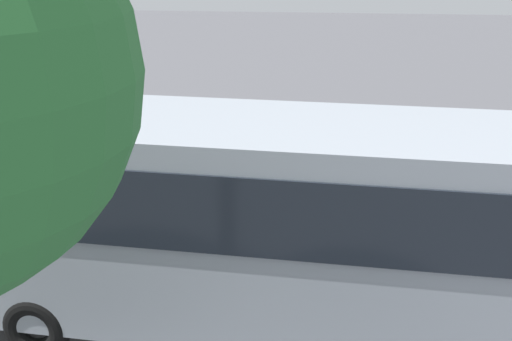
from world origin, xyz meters
TOP-DOWN VIEW (x-y plane):
  - ground_plane at (0.00, 0.00)m, footprint 80.00×80.00m
  - tour_bus at (-1.38, 4.86)m, footprint 10.16×3.14m
  - spectator_far_left at (-3.26, 2.07)m, footprint 0.57×0.38m
  - spectator_left at (-2.19, 2.03)m, footprint 0.57×0.32m
  - spectator_centre at (-1.05, 2.16)m, footprint 0.58×0.37m
  - spectator_right at (0.11, 2.26)m, footprint 0.58×0.37m
  - spectator_far_right at (0.92, 2.15)m, footprint 0.58×0.35m
  - parked_motorcycle_silver at (-2.02, 2.77)m, footprint 2.05×0.58m
  - stunt_motorcycle at (1.98, -1.61)m, footprint 1.88×0.90m
  - traffic_cone at (0.75, -0.87)m, footprint 0.34×0.34m
  - bay_line_a at (-1.94, -1.62)m, footprint 0.24×3.57m
  - bay_line_b at (0.55, -1.62)m, footprint 0.29×4.82m
  - bay_line_c at (3.03, -1.62)m, footprint 0.29×4.71m

SIDE VIEW (x-z plane):
  - ground_plane at x=0.00m, z-range 0.00..0.00m
  - bay_line_a at x=-1.94m, z-range 0.00..0.01m
  - bay_line_b at x=0.55m, z-range 0.00..0.01m
  - bay_line_c at x=3.03m, z-range 0.00..0.01m
  - traffic_cone at x=0.75m, z-range -0.01..0.62m
  - parked_motorcycle_silver at x=-2.02m, z-range -0.01..0.97m
  - spectator_far_left at x=-3.26m, z-range 0.15..1.80m
  - spectator_centre at x=-1.05m, z-range 0.15..1.82m
  - spectator_left at x=-2.19m, z-range 0.16..1.90m
  - stunt_motorcycle at x=1.98m, z-range 0.13..1.94m
  - spectator_far_right at x=0.92m, z-range 0.17..1.93m
  - spectator_right at x=0.11m, z-range 0.17..1.96m
  - tour_bus at x=-1.38m, z-range 0.02..3.27m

